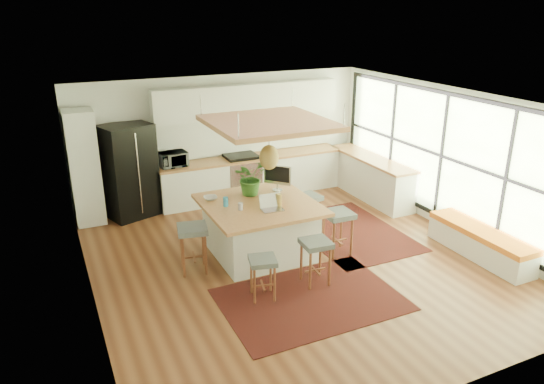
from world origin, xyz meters
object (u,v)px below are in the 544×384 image
laptop (272,203)px  microwave (173,158)px  monitor (277,177)px  stool_right_front (337,235)px  stool_right_back (307,214)px  fridge (129,172)px  stool_near_right (315,262)px  stool_left_side (194,251)px  island_plant (250,181)px  stool_near_left (263,276)px  island (260,228)px

laptop → microwave: (-0.85, 3.04, 0.06)m
monitor → stool_right_front: bearing=-10.1°
stool_right_front → stool_right_back: bearing=91.1°
laptop → monitor: bearing=62.3°
monitor → microwave: 2.60m
fridge → stool_right_back: (2.87, -2.22, -0.57)m
stool_near_right → stool_left_side: (-1.59, 1.18, 0.00)m
stool_left_side → monitor: monitor is taller
stool_left_side → monitor: size_ratio=1.51×
island_plant → stool_near_left: bearing=-107.6°
monitor → microwave: size_ratio=0.93×
fridge → stool_near_left: fridge is taller
stool_near_left → island_plant: (0.58, 1.82, 0.82)m
stool_near_left → stool_right_front: 1.91m
stool_right_front → stool_left_side: (-2.43, 0.46, 0.00)m
island → stool_right_front: (1.20, -0.60, -0.11)m
stool_near_left → stool_right_back: size_ratio=0.89×
stool_right_back → microwave: bearing=131.5°
stool_near_left → stool_right_back: (1.73, 1.80, 0.00)m
island_plant → microwave: bearing=110.3°
stool_right_front → laptop: size_ratio=2.10×
stool_near_left → microwave: (-0.24, 4.03, 0.76)m
stool_near_right → microwave: (-1.15, 3.98, 0.76)m
stool_near_left → stool_right_front: stool_right_front is taller
laptop → island_plant: island_plant is taller
stool_near_left → stool_near_right: stool_near_right is taller
island → stool_near_right: 1.36m
island → stool_near_right: bearing=-74.6°
island → stool_near_left: bearing=-111.9°
stool_right_back → laptop: 1.55m
fridge → island_plant: 2.80m
island_plant → stool_near_right: bearing=-79.4°
microwave → stool_near_left: bearing=-92.8°
microwave → monitor: bearing=-65.3°
monitor → island_plant: 0.52m
fridge → microwave: 0.92m
microwave → island_plant: bearing=-75.9°
island → island_plant: island_plant is taller
island → island_plant: (0.03, 0.46, 0.71)m
stool_near_left → stool_right_front: size_ratio=0.83×
fridge → microwave: bearing=-18.6°
monitor → microwave: monitor is taller
stool_near_right → monitor: (0.18, 1.75, 0.83)m
stool_right_front → stool_right_back: size_ratio=1.07×
monitor → island: bearing=-93.6°
island → stool_near_left: island is taller
monitor → stool_left_side: bearing=-114.5°
stool_right_front → stool_near_left: bearing=-156.4°
stool_right_front → monitor: bearing=122.3°
fridge → stool_near_left: 4.22m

